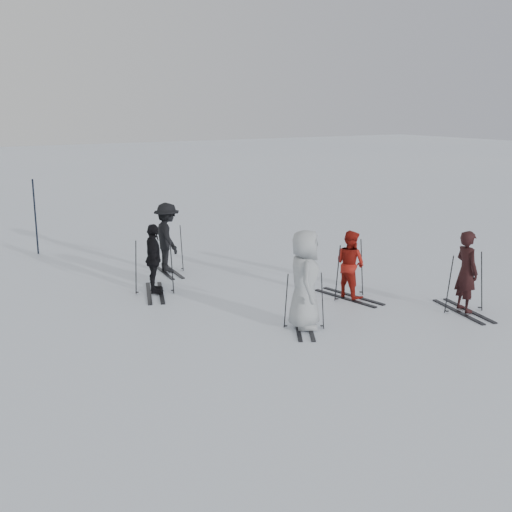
{
  "coord_description": "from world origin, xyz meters",
  "views": [
    {
      "loc": [
        -7.21,
        -11.0,
        4.33
      ],
      "look_at": [
        0.0,
        1.0,
        1.0
      ],
      "focal_mm": 45.0,
      "sensor_mm": 36.0,
      "label": 1
    }
  ],
  "objects_px": {
    "skier_red": "(350,265)",
    "skier_uphill_far": "(167,238)",
    "skier_uphill_left": "(154,260)",
    "piste_marker": "(35,217)",
    "skier_grey": "(305,281)",
    "skier_near_dark": "(466,273)"
  },
  "relations": [
    {
      "from": "skier_red",
      "to": "skier_uphill_far",
      "type": "relative_size",
      "value": 0.85
    },
    {
      "from": "skier_uphill_left",
      "to": "piste_marker",
      "type": "distance_m",
      "value": 5.8
    },
    {
      "from": "skier_uphill_far",
      "to": "skier_red",
      "type": "bearing_deg",
      "value": -142.44
    },
    {
      "from": "skier_red",
      "to": "skier_uphill_left",
      "type": "bearing_deg",
      "value": 45.15
    },
    {
      "from": "skier_red",
      "to": "skier_uphill_far",
      "type": "height_order",
      "value": "skier_uphill_far"
    },
    {
      "from": "skier_grey",
      "to": "skier_uphill_far",
      "type": "distance_m",
      "value": 5.45
    },
    {
      "from": "skier_uphill_left",
      "to": "skier_uphill_far",
      "type": "xyz_separation_m",
      "value": [
        1.07,
        1.68,
        0.09
      ]
    },
    {
      "from": "skier_red",
      "to": "skier_uphill_left",
      "type": "distance_m",
      "value": 4.51
    },
    {
      "from": "skier_grey",
      "to": "piste_marker",
      "type": "xyz_separation_m",
      "value": [
        -3.01,
        9.36,
        0.13
      ]
    },
    {
      "from": "skier_near_dark",
      "to": "skier_uphill_far",
      "type": "height_order",
      "value": "skier_uphill_far"
    },
    {
      "from": "skier_uphill_far",
      "to": "skier_uphill_left",
      "type": "bearing_deg",
      "value": 153.65
    },
    {
      "from": "skier_near_dark",
      "to": "piste_marker",
      "type": "relative_size",
      "value": 0.78
    },
    {
      "from": "skier_near_dark",
      "to": "skier_uphill_left",
      "type": "bearing_deg",
      "value": 60.89
    },
    {
      "from": "skier_uphill_left",
      "to": "skier_red",
      "type": "bearing_deg",
      "value": -105.21
    },
    {
      "from": "skier_near_dark",
      "to": "skier_red",
      "type": "height_order",
      "value": "skier_near_dark"
    },
    {
      "from": "skier_near_dark",
      "to": "piste_marker",
      "type": "height_order",
      "value": "piste_marker"
    },
    {
      "from": "skier_grey",
      "to": "skier_uphill_left",
      "type": "relative_size",
      "value": 1.2
    },
    {
      "from": "skier_grey",
      "to": "skier_uphill_far",
      "type": "height_order",
      "value": "skier_grey"
    },
    {
      "from": "skier_grey",
      "to": "skier_uphill_left",
      "type": "xyz_separation_m",
      "value": [
        -1.62,
        3.74,
        -0.16
      ]
    },
    {
      "from": "skier_uphill_far",
      "to": "piste_marker",
      "type": "distance_m",
      "value": 4.65
    },
    {
      "from": "skier_grey",
      "to": "skier_red",
      "type": "bearing_deg",
      "value": -30.41
    },
    {
      "from": "piste_marker",
      "to": "skier_uphill_left",
      "type": "bearing_deg",
      "value": -76.07
    }
  ]
}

